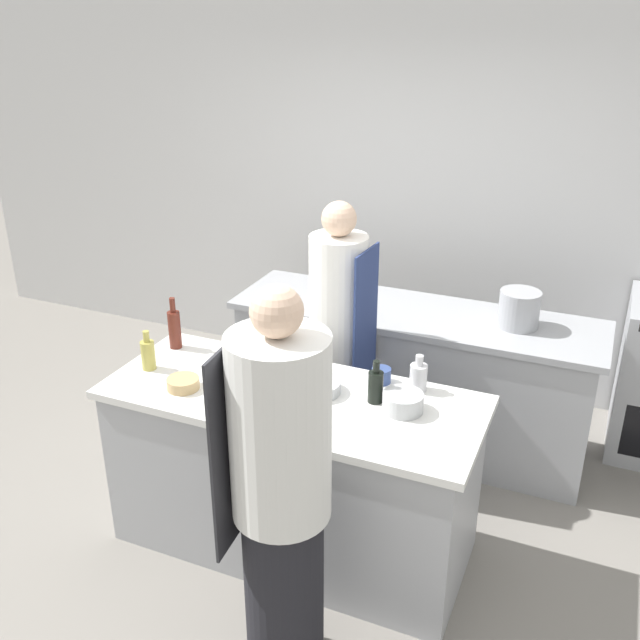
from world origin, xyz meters
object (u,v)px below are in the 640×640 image
(bowl_mixing_large, at_px, (183,383))
(cup, at_px, (381,375))
(chef_at_prep_near, at_px, (281,497))
(bottle_cooking_oil, at_px, (418,376))
(bowl_ceramic_blue, at_px, (318,387))
(chef_at_stove, at_px, (338,344))
(bottle_wine, at_px, (148,354))
(bottle_vinegar, at_px, (174,328))
(bottle_olive_oil, at_px, (376,386))
(bowl_prep_small, at_px, (403,402))
(stockpot, at_px, (519,309))

(bowl_mixing_large, relative_size, cup, 1.66)
(chef_at_prep_near, xyz_separation_m, bottle_cooking_oil, (0.27, 0.98, 0.10))
(bottle_cooking_oil, height_order, bowl_ceramic_blue, bottle_cooking_oil)
(chef_at_prep_near, height_order, bowl_ceramic_blue, chef_at_prep_near)
(chef_at_stove, height_order, bottle_wine, chef_at_stove)
(bottle_cooking_oil, xyz_separation_m, bowl_ceramic_blue, (-0.44, -0.21, -0.05))
(bowl_ceramic_blue, bearing_deg, bowl_mixing_large, -159.82)
(cup, bearing_deg, bottle_vinegar, -176.57)
(bottle_olive_oil, relative_size, cup, 2.23)
(bowl_mixing_large, relative_size, bowl_ceramic_blue, 0.72)
(bowl_prep_small, bearing_deg, bowl_ceramic_blue, 179.52)
(chef_at_stove, relative_size, bottle_olive_oil, 7.81)
(bottle_cooking_oil, bearing_deg, bottle_olive_oil, -129.71)
(bowl_prep_small, bearing_deg, bottle_olive_oil, 168.83)
(bottle_wine, relative_size, bottle_cooking_oil, 1.14)
(chef_at_prep_near, bearing_deg, chef_at_stove, 8.55)
(bottle_wine, height_order, bowl_ceramic_blue, bottle_wine)
(bottle_wine, bearing_deg, bowl_ceramic_blue, 7.61)
(bowl_prep_small, height_order, bowl_ceramic_blue, bowl_prep_small)
(bottle_wine, height_order, bowl_mixing_large, bottle_wine)
(bottle_olive_oil, distance_m, bowl_prep_small, 0.15)
(chef_at_prep_near, bearing_deg, cup, -8.82)
(cup, bearing_deg, bowl_prep_small, -50.84)
(chef_at_prep_near, bearing_deg, bottle_olive_oil, -12.38)
(chef_at_prep_near, bearing_deg, bowl_prep_small, -22.91)
(chef_at_prep_near, distance_m, chef_at_stove, 1.45)
(bowl_prep_small, distance_m, stockpot, 1.23)
(bottle_olive_oil, distance_m, cup, 0.20)
(bottle_vinegar, relative_size, bowl_prep_small, 1.53)
(cup, distance_m, stockpot, 1.09)
(bottle_wine, bearing_deg, bowl_mixing_large, -21.26)
(cup, xyz_separation_m, stockpot, (0.52, 0.96, 0.07))
(cup, height_order, stockpot, stockpot)
(chef_at_prep_near, bearing_deg, bowl_mixing_large, 51.42)
(chef_at_stove, bearing_deg, cup, 47.04)
(chef_at_prep_near, bearing_deg, bottle_vinegar, 45.52)
(chef_at_stove, distance_m, bottle_cooking_oil, 0.74)
(bottle_olive_oil, relative_size, bottle_cooking_oil, 1.15)
(bottle_olive_oil, height_order, bottle_wine, bottle_olive_oil)
(bottle_olive_oil, bearing_deg, stockpot, 67.35)
(bottle_wine, xyz_separation_m, cup, (1.15, 0.34, -0.05))
(bottle_vinegar, distance_m, stockpot, 1.98)
(bowl_prep_small, xyz_separation_m, stockpot, (0.34, 1.18, 0.06))
(cup, bearing_deg, chef_at_stove, 133.46)
(bottle_wine, xyz_separation_m, bowl_ceramic_blue, (0.90, 0.12, -0.06))
(bowl_ceramic_blue, bearing_deg, chef_at_prep_near, -77.13)
(bottle_olive_oil, relative_size, bowl_mixing_large, 1.35)
(bowl_mixing_large, bearing_deg, bottle_cooking_oil, 22.50)
(bottle_cooking_oil, relative_size, bowl_mixing_large, 1.18)
(bottle_olive_oil, bearing_deg, chef_at_stove, 125.32)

